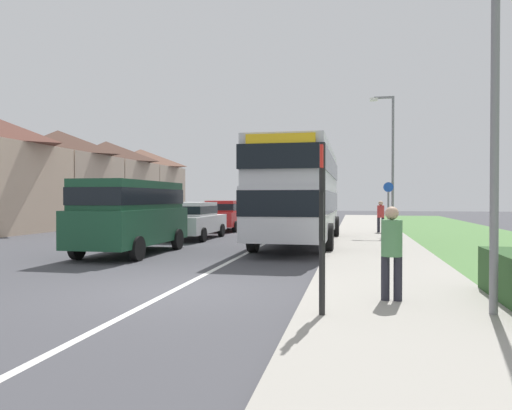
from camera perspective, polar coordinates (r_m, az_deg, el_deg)
The scene contains 14 objects.
ground_plane at distance 9.60m, azimuth -9.80°, elevation -10.04°, with size 120.00×120.00×0.00m, color #424247.
lane_marking_centre at distance 17.22m, azimuth 0.01°, elevation -5.18°, with size 0.14×60.00×0.01m, color silver.
pavement_near_side at distance 14.90m, azimuth 14.51°, elevation -5.93°, with size 3.20×68.00×0.12m, color #9E998E.
double_decker_bus at distance 18.49m, azimuth 5.24°, elevation 1.86°, with size 2.80×10.11×3.70m.
parked_van_dark_green at distance 15.89m, azimuth -14.64°, elevation -0.70°, with size 2.11×5.11×2.35m.
parked_car_white at distance 21.24m, azimuth -7.56°, elevation -1.64°, with size 1.98×4.53×1.62m.
parked_car_red at distance 26.59m, azimuth -3.66°, elevation -1.09°, with size 1.96×4.42×1.67m.
pedestrian_at_stop at distance 8.18m, azimuth 15.90°, elevation -5.04°, with size 0.34×0.34×1.67m.
pedestrian_walking_away at distance 24.23m, azimuth 14.67°, elevation -1.17°, with size 0.34×0.34×1.67m.
bus_stop_sign at distance 6.95m, azimuth 7.92°, elevation -1.39°, with size 0.09×0.52×2.60m.
cycle_route_sign at distance 22.18m, azimuth 15.53°, elevation -0.18°, with size 0.44×0.08×2.52m.
street_lamp_near at distance 7.98m, azimuth 25.88°, elevation 16.40°, with size 1.14×0.20×6.84m.
street_lamp_mid at distance 23.97m, azimuth 15.76°, elevation 5.79°, with size 1.14×0.20×6.71m.
house_terrace_far_side at distance 36.40m, azimuth -19.84°, elevation 2.85°, with size 6.31×24.57×6.24m.
Camera 1 is at (3.45, -8.78, 1.81)m, focal length 33.48 mm.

